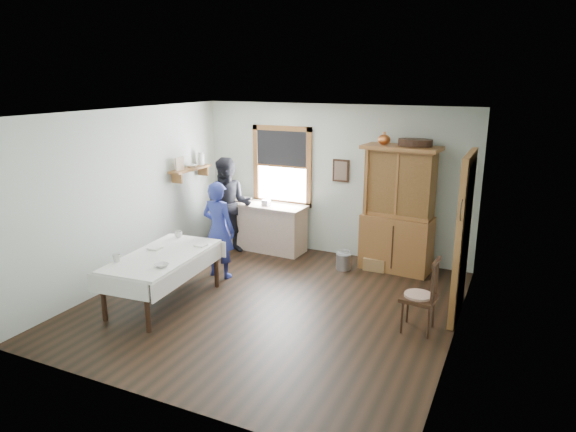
{
  "coord_description": "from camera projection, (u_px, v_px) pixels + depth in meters",
  "views": [
    {
      "loc": [
        3.08,
        -6.01,
        3.15
      ],
      "look_at": [
        0.13,
        0.3,
        1.25
      ],
      "focal_mm": 32.0,
      "sensor_mm": 36.0,
      "label": 1
    }
  ],
  "objects": [
    {
      "name": "room",
      "position": [
        270.0,
        213.0,
        6.99
      ],
      "size": [
        5.01,
        5.01,
        2.7
      ],
      "color": "black",
      "rests_on": "ground"
    },
    {
      "name": "window",
      "position": [
        282.0,
        162.0,
        9.48
      ],
      "size": [
        1.18,
        0.07,
        1.48
      ],
      "color": "white",
      "rests_on": "room"
    },
    {
      "name": "doorway",
      "position": [
        465.0,
        232.0,
        6.78
      ],
      "size": [
        0.09,
        1.14,
        2.22
      ],
      "color": "#4A3C35",
      "rests_on": "room"
    },
    {
      "name": "wall_shelf",
      "position": [
        191.0,
        167.0,
        9.24
      ],
      "size": [
        0.24,
        1.0,
        0.44
      ],
      "color": "brown",
      "rests_on": "room"
    },
    {
      "name": "framed_picture",
      "position": [
        341.0,
        171.0,
        9.02
      ],
      "size": [
        0.3,
        0.04,
        0.4
      ],
      "primitive_type": "cube",
      "color": "black",
      "rests_on": "room"
    },
    {
      "name": "rug_beater",
      "position": [
        463.0,
        200.0,
        6.15
      ],
      "size": [
        0.01,
        0.27,
        0.27
      ],
      "primitive_type": "torus",
      "rotation": [
        0.0,
        1.57,
        0.0
      ],
      "color": "black",
      "rests_on": "room"
    },
    {
      "name": "work_counter",
      "position": [
        266.0,
        227.0,
        9.58
      ],
      "size": [
        1.56,
        0.66,
        0.87
      ],
      "primitive_type": "cube",
      "rotation": [
        0.0,
        0.0,
        -0.05
      ],
      "color": "tan",
      "rests_on": "room"
    },
    {
      "name": "china_hutch",
      "position": [
        398.0,
        209.0,
        8.41
      ],
      "size": [
        1.27,
        0.68,
        2.09
      ],
      "primitive_type": "cube",
      "rotation": [
        0.0,
        0.0,
        -0.08
      ],
      "color": "brown",
      "rests_on": "room"
    },
    {
      "name": "dining_table",
      "position": [
        164.0,
        279.0,
        7.31
      ],
      "size": [
        1.1,
        1.9,
        0.73
      ],
      "primitive_type": "cube",
      "rotation": [
        0.0,
        0.0,
        0.08
      ],
      "color": "white",
      "rests_on": "room"
    },
    {
      "name": "spindle_chair",
      "position": [
        419.0,
        295.0,
        6.48
      ],
      "size": [
        0.49,
        0.49,
        0.98
      ],
      "primitive_type": "cube",
      "rotation": [
        0.0,
        0.0,
        -0.09
      ],
      "color": "black",
      "rests_on": "room"
    },
    {
      "name": "pail",
      "position": [
        344.0,
        261.0,
        8.66
      ],
      "size": [
        0.28,
        0.28,
        0.27
      ],
      "primitive_type": "cube",
      "rotation": [
        0.0,
        0.0,
        0.11
      ],
      "color": "#96979E",
      "rests_on": "room"
    },
    {
      "name": "wicker_basket",
      "position": [
        375.0,
        264.0,
        8.64
      ],
      "size": [
        0.36,
        0.26,
        0.21
      ],
      "primitive_type": "cube",
      "rotation": [
        0.0,
        0.0,
        0.01
      ],
      "color": "#9A6F46",
      "rests_on": "room"
    },
    {
      "name": "woman_blue",
      "position": [
        219.0,
        233.0,
        8.2
      ],
      "size": [
        0.55,
        0.38,
        1.46
      ],
      "primitive_type": "imported",
      "rotation": [
        0.0,
        0.0,
        3.08
      ],
      "color": "navy",
      "rests_on": "room"
    },
    {
      "name": "figure_dark",
      "position": [
        229.0,
        209.0,
        9.37
      ],
      "size": [
        0.96,
        0.86,
        1.63
      ],
      "primitive_type": "imported",
      "rotation": [
        0.0,
        0.0,
        0.37
      ],
      "color": "black",
      "rests_on": "room"
    },
    {
      "name": "table_cup_a",
      "position": [
        178.0,
        234.0,
        7.97
      ],
      "size": [
        0.16,
        0.16,
        0.1
      ],
      "primitive_type": "imported",
      "rotation": [
        0.0,
        0.0,
        0.34
      ],
      "color": "silver",
      "rests_on": "dining_table"
    },
    {
      "name": "table_cup_b",
      "position": [
        117.0,
        258.0,
        6.92
      ],
      "size": [
        0.13,
        0.13,
        0.1
      ],
      "primitive_type": "imported",
      "rotation": [
        0.0,
        0.0,
        -0.23
      ],
      "color": "silver",
      "rests_on": "dining_table"
    },
    {
      "name": "table_bowl",
      "position": [
        162.0,
        265.0,
        6.74
      ],
      "size": [
        0.25,
        0.25,
        0.05
      ],
      "primitive_type": "imported",
      "rotation": [
        0.0,
        0.0,
        -0.31
      ],
      "color": "silver",
      "rests_on": "dining_table"
    },
    {
      "name": "counter_book",
      "position": [
        238.0,
        200.0,
        9.76
      ],
      "size": [
        0.2,
        0.26,
        0.02
      ],
      "primitive_type": "imported",
      "rotation": [
        0.0,
        0.0,
        0.13
      ],
      "color": "brown",
      "rests_on": "work_counter"
    },
    {
      "name": "counter_bowl",
      "position": [
        248.0,
        198.0,
        9.79
      ],
      "size": [
        0.23,
        0.23,
        0.06
      ],
      "primitive_type": "imported",
      "rotation": [
        0.0,
        0.0,
        -0.33
      ],
      "color": "silver",
      "rests_on": "work_counter"
    },
    {
      "name": "shelf_bowl",
      "position": [
        192.0,
        166.0,
        9.25
      ],
      "size": [
        0.22,
        0.22,
        0.05
      ],
      "primitive_type": "imported",
      "color": "silver",
      "rests_on": "wall_shelf"
    }
  ]
}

